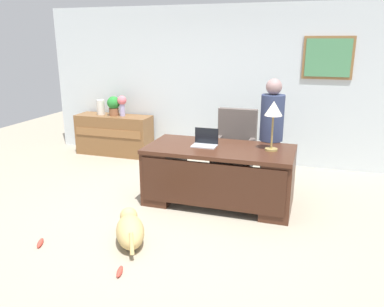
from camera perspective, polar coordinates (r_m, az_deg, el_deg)
ground_plane at (r=4.84m, az=-1.44°, el=-9.48°), size 12.00×12.00×0.00m
back_wall at (r=6.90m, az=5.85°, el=10.02°), size 7.00×0.16×2.70m
desk at (r=5.11m, az=3.98°, el=-2.96°), size 1.91×0.94×0.77m
credenza at (r=7.51m, az=-11.41°, el=2.73°), size 1.44×0.50×0.75m
armchair at (r=5.96m, az=6.33°, el=0.53°), size 0.60×0.59×1.10m
person_standing at (r=5.46m, az=11.62°, el=2.53°), size 0.32×0.32×1.63m
dog_lying at (r=4.28m, az=-9.17°, el=-11.04°), size 0.56×0.70×0.30m
laptop at (r=5.09m, az=1.98°, el=1.80°), size 0.32×0.22×0.22m
desk_lamp at (r=4.87m, az=11.97°, el=6.09°), size 0.22×0.22×0.63m
vase_with_flowers at (r=7.30m, az=-10.32°, el=7.32°), size 0.17×0.17×0.38m
vase_empty at (r=7.54m, az=-13.36°, el=6.67°), size 0.15×0.15×0.28m
potted_plant at (r=7.39m, az=-11.52°, el=7.05°), size 0.24×0.24×0.36m
dog_toy_bone at (r=4.55m, az=-21.55°, el=-12.20°), size 0.12×0.19×0.05m
dog_toy_plush at (r=3.85m, az=-10.65°, el=-16.77°), size 0.10×0.19×0.05m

